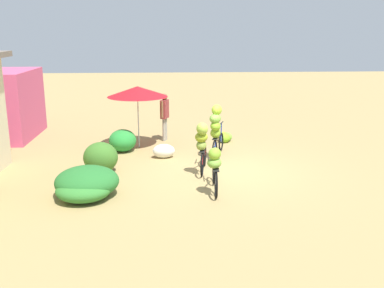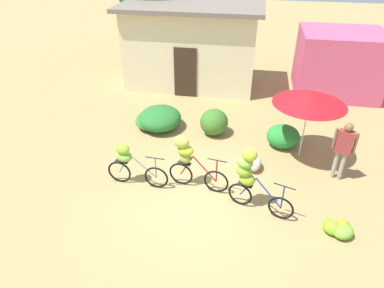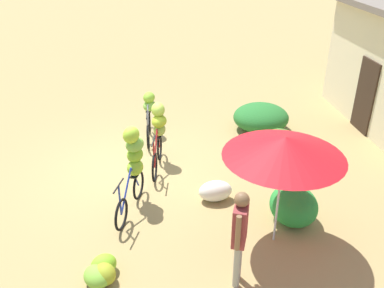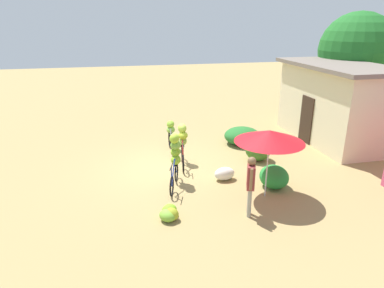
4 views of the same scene
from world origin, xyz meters
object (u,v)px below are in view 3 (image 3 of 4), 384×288
at_px(bicycle_center_loaded, 133,161).
at_px(market_umbrella, 284,147).
at_px(bicycle_near_pile, 158,130).
at_px(banana_pile_on_ground, 102,272).
at_px(produce_sack, 215,191).
at_px(person_vendor, 240,230).
at_px(bicycle_leftmost, 149,112).

bearing_deg(bicycle_center_loaded, market_umbrella, 59.69).
distance_m(bicycle_near_pile, bicycle_center_loaded, 1.66).
height_order(market_umbrella, banana_pile_on_ground, market_umbrella).
bearing_deg(banana_pile_on_ground, bicycle_near_pile, 163.11).
xyz_separation_m(market_umbrella, produce_sack, (-1.36, -0.85, -1.70)).
bearing_deg(person_vendor, banana_pile_on_ground, -97.82).
distance_m(bicycle_center_loaded, produce_sack, 1.82).
bearing_deg(market_umbrella, produce_sack, -147.76).
bearing_deg(bicycle_leftmost, produce_sack, 21.56).
relative_size(bicycle_near_pile, person_vendor, 0.94).
relative_size(bicycle_near_pile, produce_sack, 2.31).
bearing_deg(banana_pile_on_ground, person_vendor, 82.18).
bearing_deg(person_vendor, market_umbrella, 135.57).
relative_size(banana_pile_on_ground, person_vendor, 0.48).
distance_m(market_umbrella, bicycle_leftmost, 5.17).
relative_size(bicycle_near_pile, banana_pile_on_ground, 1.98).
height_order(bicycle_leftmost, bicycle_near_pile, bicycle_near_pile).
bearing_deg(person_vendor, bicycle_leftmost, -167.32).
bearing_deg(bicycle_center_loaded, produce_sack, 86.36).
xyz_separation_m(market_umbrella, bicycle_center_loaded, (-1.46, -2.50, -0.93)).
bearing_deg(bicycle_center_loaded, banana_pile_on_ground, -14.66).
bearing_deg(person_vendor, bicycle_near_pile, -165.07).
xyz_separation_m(bicycle_center_loaded, banana_pile_on_ground, (2.07, -0.54, -0.83)).
bearing_deg(produce_sack, bicycle_center_loaded, -93.64).
xyz_separation_m(market_umbrella, bicycle_near_pile, (-3.02, -1.94, -1.04)).
distance_m(bicycle_center_loaded, person_vendor, 2.86).
bearing_deg(bicycle_near_pile, banana_pile_on_ground, -16.89).
xyz_separation_m(bicycle_near_pile, person_vendor, (3.92, 1.05, 0.17)).
bearing_deg(produce_sack, person_vendor, -0.91).
relative_size(bicycle_leftmost, bicycle_near_pile, 1.04).
height_order(market_umbrella, bicycle_center_loaded, market_umbrella).
distance_m(bicycle_center_loaded, banana_pile_on_ground, 2.30).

